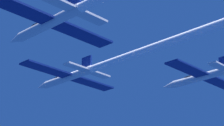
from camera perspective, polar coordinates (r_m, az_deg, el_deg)
jet_lead at (r=59.01m, az=6.49°, el=2.43°), size 17.91×63.40×2.97m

